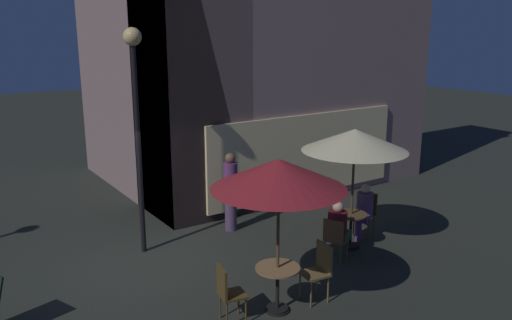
% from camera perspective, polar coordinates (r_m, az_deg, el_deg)
% --- Properties ---
extents(ground_plane, '(60.00, 60.00, 0.00)m').
position_cam_1_polar(ground_plane, '(10.62, -12.03, -11.06)').
color(ground_plane, '#292D26').
extents(cafe_building, '(8.28, 6.57, 8.13)m').
position_cam_1_polar(cafe_building, '(14.45, -2.55, 12.54)').
color(cafe_building, gray).
rests_on(cafe_building, ground).
extents(street_lamp_near_corner, '(0.35, 0.35, 4.45)m').
position_cam_1_polar(street_lamp_near_corner, '(10.43, -12.78, 6.73)').
color(street_lamp_near_corner, black).
rests_on(street_lamp_near_corner, ground).
extents(cafe_table_0, '(0.72, 0.72, 0.76)m').
position_cam_1_polar(cafe_table_0, '(8.69, 2.32, -12.68)').
color(cafe_table_0, black).
rests_on(cafe_table_0, ground).
extents(cafe_table_1, '(0.65, 0.65, 0.74)m').
position_cam_1_polar(cafe_table_1, '(11.20, 10.13, -6.79)').
color(cafe_table_1, black).
rests_on(cafe_table_1, ground).
extents(patio_umbrella_0, '(2.11, 2.11, 2.54)m').
position_cam_1_polar(patio_umbrella_0, '(8.06, 2.44, -1.57)').
color(patio_umbrella_0, black).
rests_on(patio_umbrella_0, ground).
extents(patio_umbrella_1, '(2.12, 2.12, 2.50)m').
position_cam_1_polar(patio_umbrella_1, '(10.70, 10.54, 2.07)').
color(patio_umbrella_1, black).
rests_on(patio_umbrella_1, ground).
extents(cafe_chair_0, '(0.46, 0.46, 0.99)m').
position_cam_1_polar(cafe_chair_0, '(9.06, 6.80, -11.28)').
color(cafe_chair_0, brown).
rests_on(cafe_chair_0, ground).
extents(cafe_chair_1, '(0.45, 0.45, 0.94)m').
position_cam_1_polar(cafe_chair_1, '(8.40, -3.10, -13.69)').
color(cafe_chair_1, '#4D3B1A').
rests_on(cafe_chair_1, ground).
extents(cafe_chair_2, '(0.54, 0.54, 0.89)m').
position_cam_1_polar(cafe_chair_2, '(10.48, 8.46, -8.09)').
color(cafe_chair_2, brown).
rests_on(cafe_chair_2, ground).
extents(cafe_chair_3, '(0.53, 0.53, 0.95)m').
position_cam_1_polar(cafe_chair_3, '(11.88, 11.72, -5.32)').
color(cafe_chair_3, '#50401E').
rests_on(cafe_chair_3, ground).
extents(patron_seated_0, '(0.56, 0.49, 1.21)m').
position_cam_1_polar(patron_seated_0, '(10.54, 8.80, -7.02)').
color(patron_seated_0, '#295036').
rests_on(patron_seated_0, ground).
extents(patron_seated_1, '(0.54, 0.47, 1.18)m').
position_cam_1_polar(patron_seated_1, '(11.72, 11.47, -5.02)').
color(patron_seated_1, '#5B316D').
rests_on(patron_seated_1, ground).
extents(patron_standing_2, '(0.31, 0.31, 1.78)m').
position_cam_1_polar(patron_standing_2, '(11.83, -2.75, -3.34)').
color(patron_standing_2, '#533D5D').
rests_on(patron_standing_2, ground).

